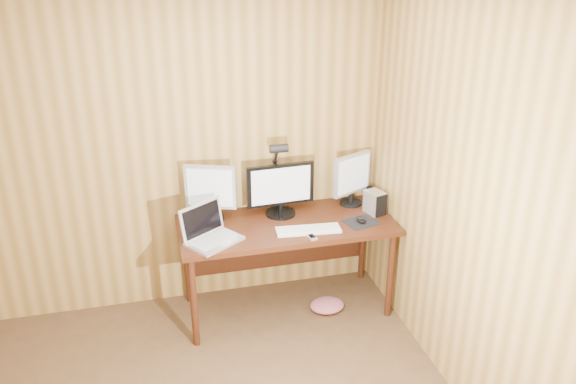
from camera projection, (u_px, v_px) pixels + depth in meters
name	position (u px, v px, depth m)	size (l,w,h in m)	color
room_shell	(164.00, 306.00, 2.33)	(4.00, 4.00, 4.00)	#53381F
desk	(284.00, 233.00, 4.30)	(1.60, 0.70, 0.75)	#3C1A0C
monitor_center	(280.00, 189.00, 4.24)	(0.52, 0.23, 0.41)	black
monitor_left	(211.00, 191.00, 4.14)	(0.37, 0.18, 0.43)	black
monitor_right	(352.00, 178.00, 4.41)	(0.35, 0.19, 0.42)	black
laptop	(209.00, 232.00, 3.91)	(0.45, 0.43, 0.26)	silver
keyboard	(308.00, 230.00, 4.06)	(0.48, 0.18, 0.02)	white
mousepad	(361.00, 222.00, 4.19)	(0.23, 0.19, 0.00)	black
mouse	(361.00, 220.00, 4.18)	(0.07, 0.11, 0.04)	black
hard_drive	(375.00, 202.00, 4.31)	(0.15, 0.18, 0.18)	silver
phone	(312.00, 237.00, 3.97)	(0.07, 0.11, 0.01)	silver
speaker	(369.00, 193.00, 4.55)	(0.05, 0.05, 0.12)	black
desk_lamp	(277.00, 166.00, 4.25)	(0.14, 0.20, 0.60)	black
fabric_pile	(327.00, 305.00, 4.43)	(0.27, 0.22, 0.09)	#B65863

